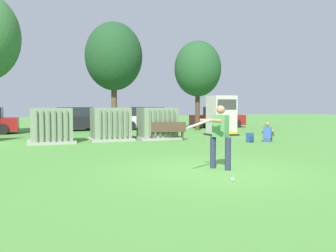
% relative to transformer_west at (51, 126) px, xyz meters
% --- Properties ---
extents(ground_plane, '(96.00, 96.00, 0.00)m').
position_rel_transformer_west_xyz_m(ground_plane, '(3.59, -8.76, -0.79)').
color(ground_plane, '#51933D').
extents(transformer_west, '(2.10, 1.70, 1.62)m').
position_rel_transformer_west_xyz_m(transformer_west, '(0.00, 0.00, 0.00)').
color(transformer_west, '#9E9B93').
rests_on(transformer_west, ground).
extents(transformer_mid_west, '(2.10, 1.70, 1.62)m').
position_rel_transformer_west_xyz_m(transformer_mid_west, '(2.82, 0.25, 0.00)').
color(transformer_mid_west, '#9E9B93').
rests_on(transformer_mid_west, ground).
extents(transformer_mid_east, '(2.10, 1.70, 1.62)m').
position_rel_transformer_west_xyz_m(transformer_mid_east, '(5.20, 0.02, 0.00)').
color(transformer_mid_east, '#9E9B93').
rests_on(transformer_mid_east, ground).
extents(generator_enclosure, '(1.60, 1.40, 2.30)m').
position_rel_transformer_west_xyz_m(generator_enclosure, '(9.42, 0.74, 0.35)').
color(generator_enclosure, '#262626').
rests_on(generator_enclosure, ground).
extents(park_bench, '(1.84, 0.77, 0.92)m').
position_rel_transformer_west_xyz_m(park_bench, '(5.45, -0.83, -0.25)').
color(park_bench, '#4C3828').
rests_on(park_bench, ground).
extents(batter, '(1.53, 0.99, 1.74)m').
position_rel_transformer_west_xyz_m(batter, '(3.88, -8.66, 0.19)').
color(batter, '#282D4C').
rests_on(batter, ground).
extents(sports_ball, '(0.09, 0.09, 0.09)m').
position_rel_transformer_west_xyz_m(sports_ball, '(3.42, -10.07, -0.74)').
color(sports_ball, white).
rests_on(sports_ball, ground).
extents(seated_spectator, '(0.75, 0.73, 0.96)m').
position_rel_transformer_west_xyz_m(seated_spectator, '(9.63, -3.25, -0.41)').
color(seated_spectator, '#384C75').
rests_on(seated_spectator, ground).
extents(backpack, '(0.35, 0.31, 0.44)m').
position_rel_transformer_west_xyz_m(backpack, '(8.76, -3.07, -0.57)').
color(backpack, '#264C8C').
rests_on(backpack, ground).
extents(tree_center_left, '(3.79, 3.79, 7.25)m').
position_rel_transformer_west_xyz_m(tree_center_left, '(4.37, 6.19, 4.18)').
color(tree_center_left, brown).
rests_on(tree_center_left, ground).
extents(tree_center_right, '(3.26, 3.26, 6.24)m').
position_rel_transformer_west_xyz_m(tree_center_right, '(10.07, 5.15, 3.49)').
color(tree_center_right, '#4C3828').
rests_on(tree_center_right, ground).
extents(parked_car_left_of_center, '(4.37, 2.28, 1.62)m').
position_rel_transformer_west_xyz_m(parked_car_left_of_center, '(1.85, 7.74, -0.04)').
color(parked_car_left_of_center, black).
rests_on(parked_car_left_of_center, ground).
extents(parked_car_right_of_center, '(4.24, 2.00, 1.62)m').
position_rel_transformer_west_xyz_m(parked_car_right_of_center, '(7.02, 7.47, -0.04)').
color(parked_car_right_of_center, silver).
rests_on(parked_car_right_of_center, ground).
extents(parked_car_rightmost, '(4.31, 2.15, 1.62)m').
position_rel_transformer_west_xyz_m(parked_car_rightmost, '(13.01, 7.44, -0.04)').
color(parked_car_rightmost, maroon).
rests_on(parked_car_rightmost, ground).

